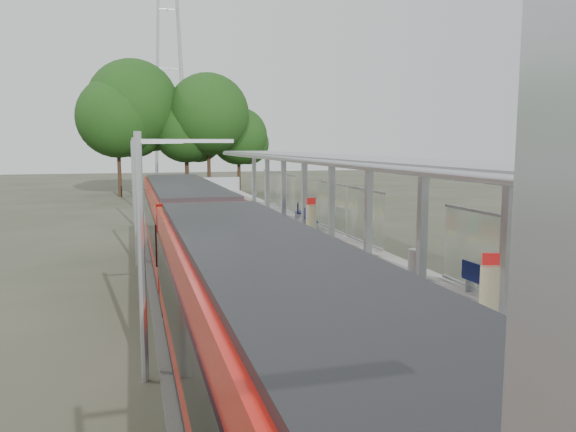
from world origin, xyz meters
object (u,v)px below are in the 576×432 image
Objects in this scene: bench_near at (480,279)px; bench_far at (300,211)px; info_pillar_near at (489,300)px; bench_mid at (310,219)px; info_pillar_far at (311,224)px; litter_bin at (415,263)px; train at (207,256)px.

bench_far reaches higher than bench_near.
bench_mid is at bearing 104.41° from info_pillar_near.
bench_near is 9.06m from info_pillar_far.
info_pillar_far reaches higher than litter_bin.
litter_bin is (-0.64, 2.45, -0.03)m from bench_near.
bench_near is 12.94m from bench_mid.
info_pillar_near reaches higher than litter_bin.
info_pillar_near is (-1.03, -15.77, 0.28)m from bench_mid.
info_pillar_near reaches higher than bench_far.
info_pillar_near reaches higher than bench_near.
info_pillar_far reaches higher than bench_near.
info_pillar_far reaches higher than bench_far.
bench_far is at bearing 63.63° from train.
info_pillar_far is 2.17× the size of litter_bin.
info_pillar_near is (-1.56, -19.15, 0.28)m from bench_far.
bench_mid is 1.64× the size of litter_bin.
info_pillar_near is at bearing -101.87° from litter_bin.
info_pillar_far reaches higher than info_pillar_near.
train is 15.61m from bench_far.
bench_far is at bearing 88.16° from litter_bin.
bench_mid is at bearing 91.23° from bench_near.
bench_far is at bearing 66.02° from info_pillar_far.
bench_mid is (6.40, 10.59, -0.54)m from train.
bench_far is (0.53, 3.38, 0.00)m from bench_mid.
bench_near is 0.90× the size of bench_far.
bench_mid is at bearing 62.40° from info_pillar_far.
info_pillar_far is (-1.97, 8.83, 0.37)m from bench_near.
bench_near is at bearing -75.39° from litter_bin.
train is 6.51m from litter_bin.
train reaches higher than info_pillar_far.
train is at bearing -138.95° from info_pillar_far.
train is 14.19× the size of info_pillar_far.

